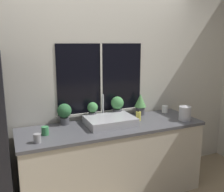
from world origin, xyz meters
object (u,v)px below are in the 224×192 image
object	(u,v)px
potted_plant_center_left	(93,111)
kettle	(185,113)
potted_plant_center_right	(117,106)
mug_white	(165,109)
mug_grey	(37,138)
potted_plant_far_right	(140,103)
mug_green	(45,131)
sink	(110,121)
soap_bottle	(138,116)
potted_plant_far_left	(64,112)

from	to	relation	value
potted_plant_center_left	kettle	bearing A→B (deg)	-22.41
potted_plant_center_right	mug_white	world-z (taller)	potted_plant_center_right
mug_white	kettle	size ratio (longest dim) A/B	0.49
mug_grey	kettle	bearing A→B (deg)	0.27
mug_white	kettle	distance (m)	0.39
potted_plant_center_left	potted_plant_far_right	distance (m)	0.67
potted_plant_far_right	kettle	size ratio (longest dim) A/B	1.44
potted_plant_center_left	kettle	world-z (taller)	potted_plant_center_left
kettle	mug_grey	bearing A→B (deg)	-179.73
kettle	potted_plant_center_left	bearing A→B (deg)	157.59
potted_plant_center_left	mug_grey	distance (m)	0.85
mug_grey	mug_green	bearing A→B (deg)	60.66
sink	soap_bottle	xyz separation A→B (m)	(0.38, 0.00, 0.01)
mug_white	potted_plant_far_left	bearing A→B (deg)	177.90
potted_plant_far_left	potted_plant_center_left	distance (m)	0.35
potted_plant_center_right	potted_plant_far_right	xyz separation A→B (m)	(0.34, 0.00, 0.00)
potted_plant_center_left	mug_white	size ratio (longest dim) A/B	2.46
soap_bottle	mug_white	distance (m)	0.54
sink	mug_grey	size ratio (longest dim) A/B	6.29
potted_plant_center_left	potted_plant_center_right	world-z (taller)	potted_plant_center_right
mug_grey	kettle	xyz separation A→B (m)	(1.77, 0.01, 0.05)
potted_plant_far_right	potted_plant_center_left	bearing A→B (deg)	-180.00
sink	kettle	world-z (taller)	sink
soap_bottle	mug_white	bearing A→B (deg)	18.01
potted_plant_center_right	mug_white	xyz separation A→B (m)	(0.70, -0.05, -0.11)
potted_plant_center_right	mug_grey	size ratio (longest dim) A/B	3.09
mug_grey	mug_green	world-z (taller)	mug_green
potted_plant_far_right	mug_green	size ratio (longest dim) A/B	3.10
potted_plant_center_right	kettle	xyz separation A→B (m)	(0.72, -0.43, -0.06)
potted_plant_far_left	sink	bearing A→B (deg)	-24.19
potted_plant_far_left	soap_bottle	size ratio (longest dim) A/B	1.72
potted_plant_far_right	mug_grey	size ratio (longest dim) A/B	3.14
mug_white	mug_green	size ratio (longest dim) A/B	1.06
soap_bottle	mug_grey	size ratio (longest dim) A/B	1.63
potted_plant_far_left	potted_plant_center_right	bearing A→B (deg)	0.00
soap_bottle	mug_grey	bearing A→B (deg)	-169.64
potted_plant_far_right	kettle	world-z (taller)	potted_plant_far_right
mug_green	potted_plant_center_right	bearing A→B (deg)	15.45
soap_bottle	kettle	size ratio (longest dim) A/B	0.75
potted_plant_far_right	mug_white	world-z (taller)	potted_plant_far_right
potted_plant_far_right	mug_green	distance (m)	1.31
potted_plant_far_left	soap_bottle	bearing A→B (deg)	-14.05
sink	potted_plant_far_right	distance (m)	0.58
potted_plant_far_right	mug_white	bearing A→B (deg)	-7.98
sink	mug_green	bearing A→B (deg)	-176.73
sink	potted_plant_far_right	bearing A→B (deg)	22.43
potted_plant_center_left	potted_plant_center_right	size ratio (longest dim) A/B	0.85
potted_plant_far_left	mug_grey	distance (m)	0.58
potted_plant_far_left	kettle	bearing A→B (deg)	-17.22
kettle	mug_green	bearing A→B (deg)	174.09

